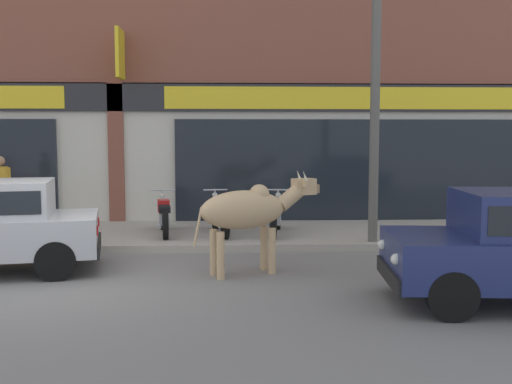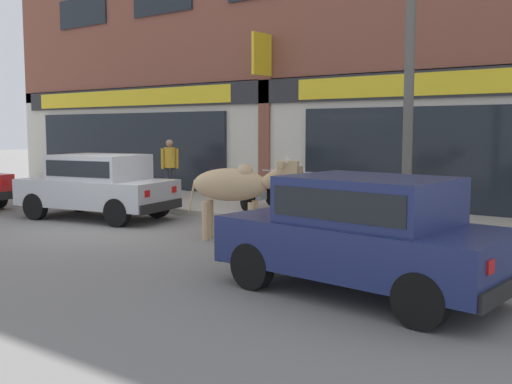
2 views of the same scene
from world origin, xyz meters
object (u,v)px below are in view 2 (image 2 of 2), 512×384
Objects in this scene: car_1 at (364,229)px; motorcycle_0 at (261,192)px; motorcycle_2 at (345,199)px; pedestrian at (170,162)px; utility_pole at (410,54)px; cow at (235,186)px; motorcycle_1 at (301,195)px; car_2 at (98,183)px.

car_1 reaches higher than motorcycle_0.
motorcycle_0 is 2.30m from motorcycle_2.
pedestrian is 7.95m from utility_pole.
motorcycle_0 is at bearing 118.67° from cow.
motorcycle_2 is at bearing 77.56° from cow.
utility_pole reaches higher than motorcycle_1.
motorcycle_2 is (1.15, -0.05, 0.00)m from motorcycle_1.
cow is 0.55× the size of car_1.
car_2 is (-7.67, 2.08, 0.00)m from car_1.
motorcycle_2 is at bearing -2.50° from motorcycle_1.
motorcycle_2 is 3.49m from utility_pole.
car_1 is 2.06× the size of motorcycle_1.
motorcycle_2 is 5.76m from pedestrian.
pedestrian is 0.25× the size of utility_pole.
car_2 is at bearing -73.90° from pedestrian.
motorcycle_1 is at bearing 129.45° from car_1.
car_1 is at bearing -50.55° from motorcycle_1.
utility_pole is at bearing -13.98° from motorcycle_0.
motorcycle_1 is 4.61m from pedestrian.
car_1 is 10.10m from pedestrian.
pedestrian reaches higher than motorcycle_1.
motorcycle_1 is (1.15, -0.01, 0.00)m from motorcycle_0.
motorcycle_1 is at bearing 161.09° from utility_pole.
pedestrian reaches higher than car_1.
motorcycle_2 is 0.28× the size of utility_pole.
utility_pole is (2.94, -1.01, 2.84)m from motorcycle_1.
car_1 is at bearing -74.28° from utility_pole.
motorcycle_0 is 5.08m from utility_pole.
car_2 is (-4.13, 0.18, -0.19)m from cow.
cow reaches higher than motorcycle_0.
motorcycle_0 and motorcycle_1 have the same top height.
cow is 3.06m from motorcycle_2.
car_1 and car_2 have the same top height.
pedestrian is at bearing 173.73° from motorcycle_0.
utility_pole reaches higher than motorcycle_0.
motorcycle_0 is 1.13× the size of pedestrian.
pedestrian reaches higher than car_2.
car_1 reaches higher than motorcycle_1.
motorcycle_1 is at bearing -0.57° from motorcycle_0.
cow is 0.53× the size of car_2.
motorcycle_2 is at bearing -1.53° from motorcycle_0.
cow is 3.08m from motorcycle_1.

